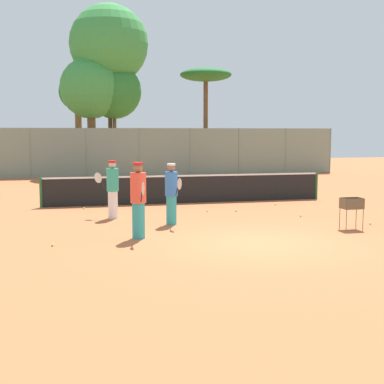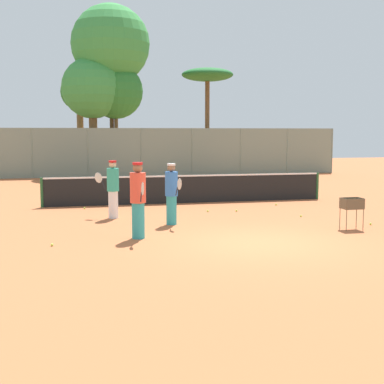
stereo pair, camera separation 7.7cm
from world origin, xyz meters
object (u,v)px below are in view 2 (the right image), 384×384
Objects in this scene: player_white_outfit at (113,188)px; player_yellow_shirt at (138,199)px; ball_cart at (352,206)px; player_red_cap at (172,193)px; tennis_net at (188,188)px; parked_car at (45,163)px.

player_yellow_shirt reaches higher than player_white_outfit.
player_white_outfit is at bearing 150.99° from ball_cart.
ball_cart is at bearing -168.90° from player_white_outfit.
ball_cart is (4.71, -1.89, -0.28)m from player_red_cap.
tennis_net is 5.61× the size of player_yellow_shirt.
parked_car is at bearing 108.48° from tennis_net.
tennis_net is 6.08× the size of player_red_cap.
player_white_outfit is (-3.09, -3.03, 0.38)m from tennis_net.
player_white_outfit reaches higher than ball_cart.
player_red_cap is 2.19m from player_yellow_shirt.
ball_cart is 25.78m from parked_car.
player_white_outfit is 1.02× the size of player_red_cap.
player_yellow_shirt is at bearing 135.90° from player_white_outfit.
player_white_outfit is 2.07× the size of ball_cart.
player_yellow_shirt reaches higher than parked_car.
ball_cart is at bearing -69.40° from parked_car.
parked_car is at bearing -176.63° from player_yellow_shirt.
tennis_net is at bearing -95.45° from player_white_outfit.
player_yellow_shirt is 0.46× the size of parked_car.
player_white_outfit is 20.85m from parked_car.
player_red_cap is at bearing -108.34° from tennis_net.
parked_car is at bearing 110.60° from ball_cart.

